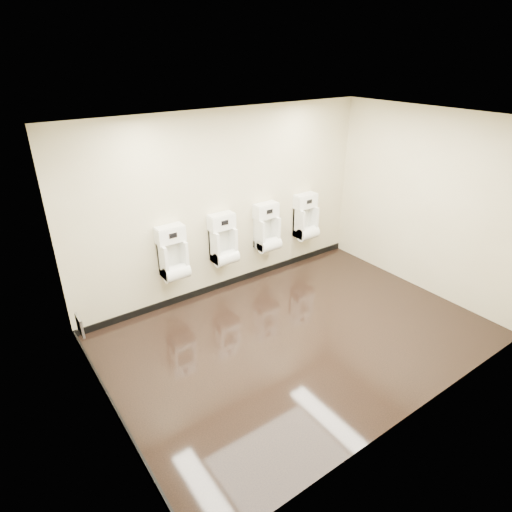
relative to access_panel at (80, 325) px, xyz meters
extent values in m
cube|color=black|center=(2.48, -1.20, -0.50)|extent=(5.00, 3.50, 0.00)
cube|color=white|center=(2.48, -1.20, 2.30)|extent=(5.00, 3.50, 0.00)
cube|color=beige|center=(2.48, 0.55, 0.90)|extent=(5.00, 0.02, 2.80)
cube|color=beige|center=(2.48, -2.95, 0.90)|extent=(5.00, 0.02, 2.80)
cube|color=beige|center=(-0.02, -1.20, 0.90)|extent=(0.02, 3.50, 2.80)
cube|color=beige|center=(4.98, -1.20, 0.90)|extent=(0.02, 3.50, 2.80)
cube|color=white|center=(-0.01, -1.20, 0.90)|extent=(0.01, 3.50, 2.80)
cube|color=black|center=(2.48, 0.54, -0.45)|extent=(5.00, 0.02, 0.10)
cube|color=black|center=(-0.01, -1.20, -0.45)|extent=(0.02, 3.50, 0.10)
cube|color=#9E9EA3|center=(0.00, 0.00, 0.00)|extent=(0.03, 0.25, 0.25)
cylinder|color=silver|center=(0.02, 0.00, 0.00)|extent=(0.02, 0.04, 0.04)
cube|color=white|center=(1.47, 0.42, 0.31)|extent=(0.37, 0.26, 0.52)
cube|color=silver|center=(1.47, 0.50, 0.35)|extent=(0.27, 0.01, 0.40)
cylinder|color=white|center=(1.47, 0.35, 0.12)|extent=(0.37, 0.22, 0.22)
cube|color=white|center=(1.47, 0.45, 0.68)|extent=(0.41, 0.19, 0.22)
cube|color=black|center=(1.47, 0.35, 0.70)|extent=(0.10, 0.01, 0.06)
cube|color=silver|center=(1.47, 0.35, 0.70)|extent=(0.12, 0.01, 0.08)
cylinder|color=silver|center=(1.68, 0.45, 0.68)|extent=(0.01, 0.03, 0.03)
cube|color=white|center=(2.31, 0.42, 0.31)|extent=(0.37, 0.26, 0.52)
cube|color=silver|center=(2.31, 0.50, 0.35)|extent=(0.27, 0.01, 0.40)
cylinder|color=white|center=(2.31, 0.35, 0.12)|extent=(0.37, 0.22, 0.22)
cube|color=white|center=(2.31, 0.45, 0.68)|extent=(0.41, 0.19, 0.22)
cube|color=black|center=(2.31, 0.35, 0.70)|extent=(0.10, 0.01, 0.06)
cube|color=silver|center=(2.31, 0.35, 0.70)|extent=(0.12, 0.01, 0.08)
cylinder|color=silver|center=(2.52, 0.45, 0.68)|extent=(0.01, 0.03, 0.03)
cube|color=white|center=(3.14, 0.42, 0.31)|extent=(0.37, 0.26, 0.52)
cube|color=silver|center=(3.14, 0.50, 0.35)|extent=(0.27, 0.01, 0.40)
cylinder|color=white|center=(3.14, 0.35, 0.12)|extent=(0.37, 0.22, 0.22)
cube|color=white|center=(3.14, 0.45, 0.68)|extent=(0.41, 0.19, 0.22)
cube|color=black|center=(3.14, 0.35, 0.70)|extent=(0.10, 0.01, 0.06)
cube|color=silver|center=(3.14, 0.35, 0.70)|extent=(0.12, 0.01, 0.08)
cylinder|color=silver|center=(3.35, 0.45, 0.68)|extent=(0.01, 0.03, 0.03)
cube|color=white|center=(3.98, 0.42, 0.31)|extent=(0.37, 0.26, 0.52)
cube|color=silver|center=(3.98, 0.50, 0.35)|extent=(0.27, 0.01, 0.40)
cylinder|color=white|center=(3.98, 0.35, 0.12)|extent=(0.37, 0.22, 0.22)
cube|color=white|center=(3.98, 0.45, 0.68)|extent=(0.41, 0.19, 0.22)
cube|color=black|center=(3.98, 0.35, 0.70)|extent=(0.10, 0.01, 0.06)
cube|color=silver|center=(3.98, 0.35, 0.70)|extent=(0.12, 0.01, 0.08)
cylinder|color=silver|center=(4.19, 0.45, 0.68)|extent=(0.01, 0.03, 0.03)
camera|label=1|loc=(-0.74, -4.74, 3.02)|focal=30.00mm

